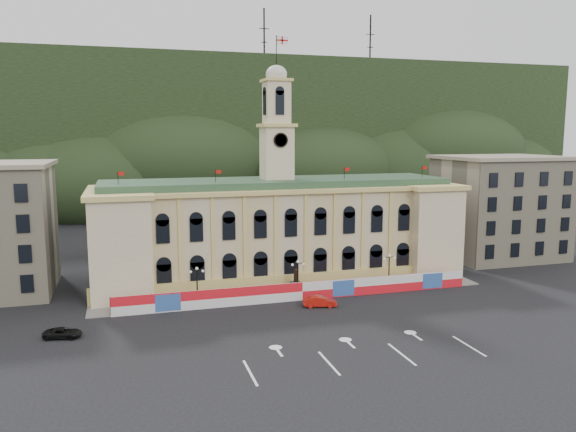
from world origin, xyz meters
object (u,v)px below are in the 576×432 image
object	(u,v)px
lamp_center	(298,275)
black_suv	(63,333)
statue	(296,286)
red_sedan	(320,301)

from	to	relation	value
lamp_center	black_suv	xyz separation A→B (m)	(-30.00, -8.08, -2.50)
statue	red_sedan	size ratio (longest dim) A/B	0.81
lamp_center	red_sedan	world-z (taller)	lamp_center
red_sedan	black_suv	bearing A→B (deg)	108.16
lamp_center	red_sedan	size ratio (longest dim) A/B	1.12
red_sedan	statue	bearing A→B (deg)	25.18
lamp_center	red_sedan	xyz separation A→B (m)	(1.35, -5.41, -2.35)
black_suv	red_sedan	bearing A→B (deg)	-72.65
red_sedan	lamp_center	bearing A→B (deg)	27.30
statue	black_suv	distance (m)	31.35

